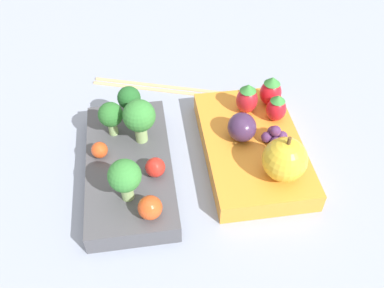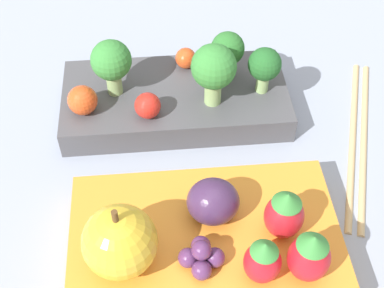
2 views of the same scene
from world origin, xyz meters
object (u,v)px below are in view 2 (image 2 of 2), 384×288
bento_box_savoury (179,100)px  grape_cluster (206,256)px  strawberry_1 (314,256)px  bento_box_fruit (209,241)px  cherry_tomato_2 (184,58)px  cherry_tomato_1 (86,100)px  broccoli_floret_0 (217,69)px  strawberry_2 (267,260)px  chopsticks_pair (362,138)px  apple (124,242)px  broccoli_floret_1 (231,50)px  broccoli_floret_3 (268,66)px  broccoli_floret_2 (115,62)px  strawberry_0 (289,214)px  plum (217,202)px  cherry_tomato_0 (151,106)px

bento_box_savoury → grape_cluster: grape_cluster is taller
strawberry_1 → bento_box_fruit: bearing=153.6°
cherry_tomato_2 → cherry_tomato_1: bearing=-144.8°
broccoli_floret_0 → strawberry_2: bearing=-81.6°
cherry_tomato_1 → chopsticks_pair: bearing=-3.4°
broccoli_floret_0 → apple: 0.18m
broccoli_floret_0 → broccoli_floret_1: size_ratio=1.28×
broccoli_floret_3 → broccoli_floret_2: bearing=-179.9°
broccoli_floret_1 → cherry_tomato_1: broccoli_floret_1 is taller
cherry_tomato_1 → strawberry_0: size_ratio=0.60×
bento_box_savoury → cherry_tomato_2: bearing=81.1°
broccoli_floret_2 → strawberry_1: 0.24m
broccoli_floret_1 → grape_cluster: (-0.03, -0.20, -0.02)m
chopsticks_pair → bento_box_savoury: bearing=166.1°
plum → bento_box_fruit: bearing=-112.2°
strawberry_2 → chopsticks_pair: (0.11, 0.15, -0.04)m
strawberry_0 → cherry_tomato_1: bearing=141.2°
broccoli_floret_2 → grape_cluster: 0.20m
broccoli_floret_0 → strawberry_0: size_ratio=1.38×
broccoli_floret_3 → apple: size_ratio=0.76×
cherry_tomato_1 → grape_cluster: size_ratio=0.80×
broccoli_floret_3 → strawberry_1: size_ratio=1.03×
bento_box_savoury → bento_box_fruit: bearing=-81.5°
apple → plum: apple is taller
cherry_tomato_0 → strawberry_1: (0.11, -0.16, 0.01)m
broccoli_floret_1 → grape_cluster: bearing=-98.3°
bento_box_fruit → strawberry_1: 0.08m
broccoli_floret_0 → chopsticks_pair: bearing=-10.9°
broccoli_floret_3 → cherry_tomato_2: bearing=154.8°
broccoli_floret_3 → strawberry_1: (0.01, -0.19, -0.01)m
bento_box_savoury → cherry_tomato_2: (0.01, 0.03, 0.02)m
bento_box_fruit → strawberry_2: strawberry_2 is taller
bento_box_savoury → apple: 0.19m
chopsticks_pair → broccoli_floret_3: bearing=155.3°
bento_box_savoury → strawberry_2: (0.06, -0.19, 0.03)m
bento_box_fruit → apple: 0.07m
cherry_tomato_0 → apple: size_ratio=0.38×
bento_box_savoury → cherry_tomato_0: 0.05m
bento_box_savoury → broccoli_floret_1: (0.05, 0.02, 0.04)m
cherry_tomato_1 → grape_cluster: bearing=-57.0°
cherry_tomato_2 → strawberry_0: size_ratio=0.46×
cherry_tomato_2 → grape_cluster: bearing=-86.2°
broccoli_floret_2 → broccoli_floret_3: broccoli_floret_2 is taller
broccoli_floret_1 → broccoli_floret_3: size_ratio=1.03×
cherry_tomato_0 → strawberry_2: 0.18m
strawberry_2 → grape_cluster: (-0.04, 0.01, -0.01)m
broccoli_floret_1 → cherry_tomato_1: bearing=-160.1°
apple → cherry_tomato_1: bearing=106.6°
broccoli_floret_0 → grape_cluster: broccoli_floret_0 is taller
bento_box_savoury → broccoli_floret_3: 0.09m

